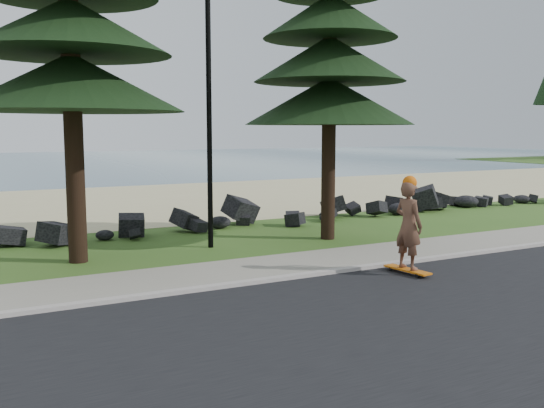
# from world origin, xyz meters

# --- Properties ---
(ground) EXTENTS (160.00, 160.00, 0.00)m
(ground) POSITION_xyz_m (0.00, 0.00, 0.00)
(ground) COLOR #335A1C
(ground) RESTS_ON ground
(road) EXTENTS (160.00, 7.00, 0.02)m
(road) POSITION_xyz_m (0.00, -4.50, 0.01)
(road) COLOR black
(road) RESTS_ON ground
(kerb) EXTENTS (160.00, 0.20, 0.10)m
(kerb) POSITION_xyz_m (0.00, -0.90, 0.05)
(kerb) COLOR #ADA49C
(kerb) RESTS_ON ground
(sidewalk) EXTENTS (160.00, 2.00, 0.08)m
(sidewalk) POSITION_xyz_m (0.00, 0.20, 0.04)
(sidewalk) COLOR gray
(sidewalk) RESTS_ON ground
(beach_sand) EXTENTS (160.00, 15.00, 0.01)m
(beach_sand) POSITION_xyz_m (0.00, 14.50, 0.01)
(beach_sand) COLOR tan
(beach_sand) RESTS_ON ground
(ocean) EXTENTS (160.00, 58.00, 0.01)m
(ocean) POSITION_xyz_m (0.00, 51.00, 0.00)
(ocean) COLOR #395E6E
(ocean) RESTS_ON ground
(seawall_boulders) EXTENTS (60.00, 2.40, 1.10)m
(seawall_boulders) POSITION_xyz_m (0.00, 5.60, 0.00)
(seawall_boulders) COLOR black
(seawall_boulders) RESTS_ON ground
(lamp_post) EXTENTS (0.25, 0.14, 8.14)m
(lamp_post) POSITION_xyz_m (0.00, 3.20, 4.13)
(lamp_post) COLOR black
(lamp_post) RESTS_ON ground
(skateboarder) EXTENTS (0.55, 1.18, 2.15)m
(skateboarder) POSITION_xyz_m (2.61, -1.72, 1.08)
(skateboarder) COLOR #C9610B
(skateboarder) RESTS_ON ground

